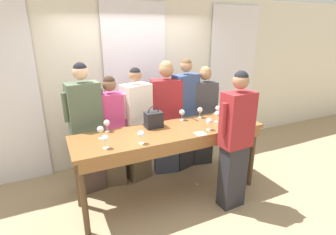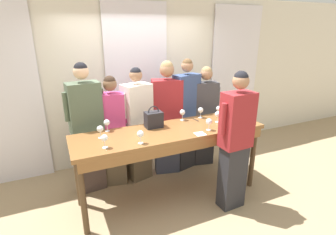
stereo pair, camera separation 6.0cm
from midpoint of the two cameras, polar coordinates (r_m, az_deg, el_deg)
The scene contains 27 objects.
ground_plane at distance 3.94m, azimuth 0.90°, elevation -16.36°, with size 18.00×18.00×0.00m, color tan.
wall_back at distance 4.62m, azimuth -6.51°, elevation 7.84°, with size 12.00×0.06×2.80m.
curtain_panel_left at distance 4.41m, azimuth -32.38°, elevation 3.73°, with size 1.08×0.03×2.69m.
curtain_panel_center at distance 4.57m, azimuth -6.23°, elevation 7.02°, with size 1.08×0.03×2.69m.
curtain_panel_right at distance 5.54m, azimuth 14.50°, elevation 8.62°, with size 1.08×0.03×2.69m.
tasting_bar at distance 3.48m, azimuth 1.15°, elevation -4.49°, with size 2.55×0.73×1.00m.
wine_bottle at distance 3.84m, azimuth 14.39°, elevation 0.78°, with size 0.08×0.08×0.33m.
handbag at distance 3.52m, azimuth -2.67°, elevation -0.39°, with size 0.23×0.16×0.30m.
wine_glass_front_left at distance 3.47m, azimuth -12.70°, elevation -1.13°, with size 0.08×0.08×0.16m.
wine_glass_front_mid at distance 3.46m, azimuth 9.41°, elevation -0.94°, with size 0.08×0.08×0.16m.
wine_glass_front_right at distance 3.27m, azimuth -14.06°, elevation -2.49°, with size 0.08×0.08×0.16m.
wine_glass_center_left at distance 3.78m, azimuth 11.18°, elevation 0.67°, with size 0.08×0.08×0.16m.
wine_glass_center_mid at distance 3.04m, azimuth -5.47°, elevation -3.65°, with size 0.08×0.08×0.16m.
wine_glass_center_right at distance 3.80m, azimuth 3.60°, elevation 1.05°, with size 0.08×0.08×0.16m.
wine_glass_back_left at distance 3.86m, azimuth 17.00°, elevation 0.54°, with size 0.08×0.08×0.16m.
wine_glass_back_mid at distance 3.93m, azimuth 7.54°, elevation 1.55°, with size 0.08×0.08×0.16m.
wine_glass_back_right at distance 2.99m, azimuth -13.12°, elevation -4.46°, with size 0.08×0.08×0.16m.
wine_glass_near_host at distance 4.05m, azimuth 11.40°, elevation 1.86°, with size 0.08×0.08×0.16m.
napkin at distance 3.36m, azimuth 7.49°, elevation -3.56°, with size 0.14×0.14×0.00m.
pen at distance 3.85m, azimuth 6.50°, elevation -0.51°, with size 0.02×0.14×0.01m.
guest_olive_jacket at distance 3.80m, azimuth -16.78°, elevation -2.40°, with size 0.54×0.31×1.87m.
guest_pink_top at distance 3.89m, azimuth -11.41°, elevation -2.89°, with size 0.48×0.31×1.67m.
guest_cream_sweater at distance 3.97m, azimuth -6.17°, elevation -1.72°, with size 0.51×0.37×1.76m.
guest_striped_shirt at distance 4.11m, azimuth 0.19°, elevation -0.04°, with size 0.57×0.33×1.83m.
guest_navy_coat at distance 4.25m, azimuth 4.36°, elevation 0.62°, with size 0.54×0.31×1.84m.
guest_beige_cap at distance 4.45m, azimuth 8.35°, elevation 0.44°, with size 0.51×0.28×1.70m.
host_pouring at distance 3.39m, azimuth 14.93°, elevation -5.11°, with size 0.49×0.26×1.82m.
Camera 2 is at (-1.35, -2.92, 2.28)m, focal length 28.00 mm.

